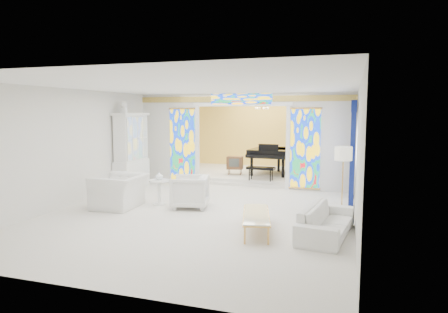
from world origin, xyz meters
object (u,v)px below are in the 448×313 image
(china_cabinet, at_px, (131,152))
(coffee_table, at_px, (256,215))
(armchair_right, at_px, (190,192))
(tv_console, at_px, (235,163))
(grand_piano, at_px, (277,153))
(armchair_left, at_px, (120,191))
(sofa, at_px, (326,221))

(china_cabinet, distance_m, coffee_table, 5.89)
(armchair_right, xyz_separation_m, tv_console, (-0.10, 4.43, 0.19))
(china_cabinet, height_order, coffee_table, china_cabinet)
(grand_piano, height_order, tv_console, grand_piano)
(china_cabinet, bearing_deg, armchair_left, -66.20)
(armchair_left, xyz_separation_m, armchair_right, (1.71, 0.51, -0.00))
(grand_piano, bearing_deg, tv_console, -151.37)
(china_cabinet, xyz_separation_m, grand_piano, (4.01, 3.28, -0.23))
(coffee_table, distance_m, grand_piano, 6.65)
(armchair_right, distance_m, sofa, 3.68)
(sofa, height_order, tv_console, tv_console)
(armchair_left, distance_m, grand_piano, 6.37)
(grand_piano, xyz_separation_m, tv_console, (-1.38, -0.66, -0.34))
(sofa, distance_m, coffee_table, 1.37)
(coffee_table, bearing_deg, armchair_right, 144.26)
(sofa, bearing_deg, tv_console, 39.36)
(sofa, xyz_separation_m, tv_console, (-3.53, 5.76, 0.30))
(armchair_right, height_order, grand_piano, grand_piano)
(armchair_right, bearing_deg, armchair_left, -86.50)
(tv_console, bearing_deg, china_cabinet, -142.26)
(china_cabinet, bearing_deg, tv_console, 44.81)
(armchair_right, relative_size, tv_console, 1.40)
(armchair_left, bearing_deg, sofa, 77.28)
(armchair_left, xyz_separation_m, grand_piano, (2.99, 5.60, 0.52))
(coffee_table, bearing_deg, armchair_left, 165.48)
(sofa, xyz_separation_m, coffee_table, (-1.36, -0.16, 0.05))
(china_cabinet, relative_size, armchair_left, 2.14)
(armchair_left, height_order, grand_piano, grand_piano)
(armchair_left, distance_m, coffee_table, 3.90)
(grand_piano, relative_size, tv_console, 4.39)
(coffee_table, xyz_separation_m, grand_piano, (-0.79, 6.58, 0.59))
(grand_piano, distance_m, tv_console, 1.56)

